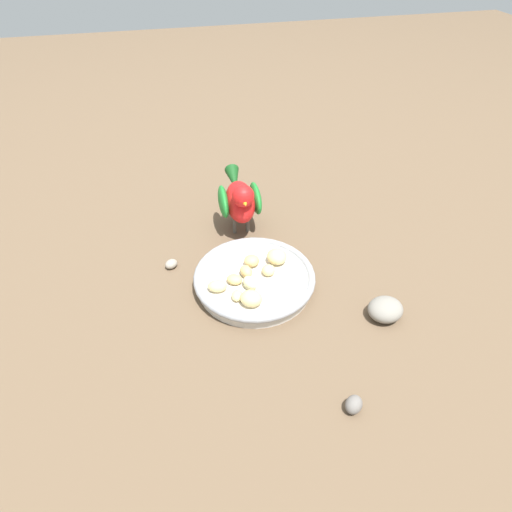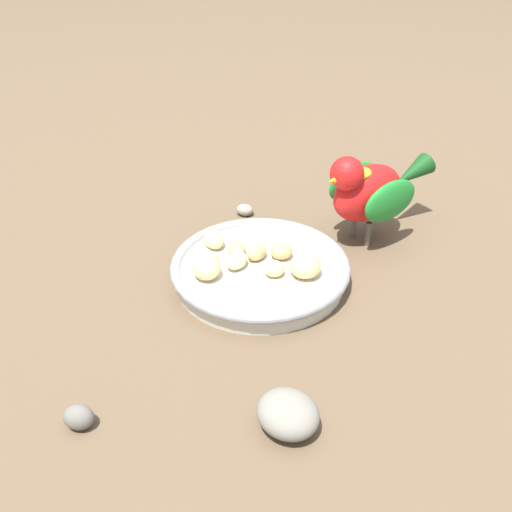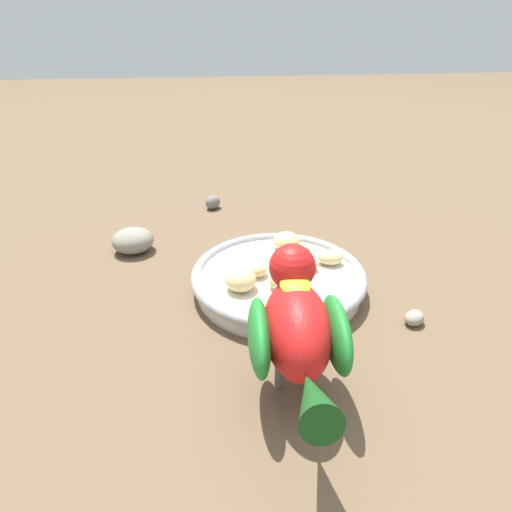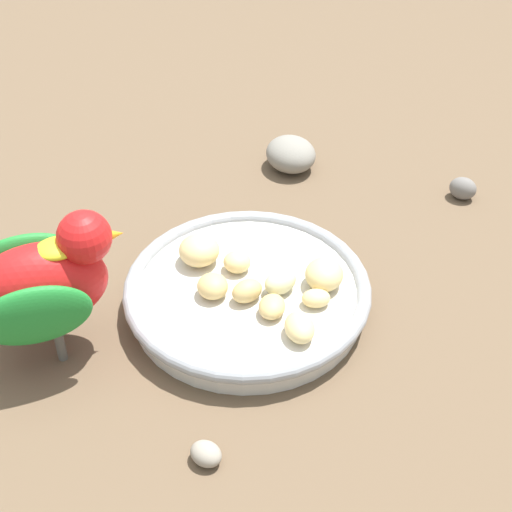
{
  "view_description": "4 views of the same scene",
  "coord_description": "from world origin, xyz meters",
  "px_view_note": "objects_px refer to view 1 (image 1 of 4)",
  "views": [
    {
      "loc": [
        0.12,
        0.57,
        0.57
      ],
      "look_at": [
        -0.02,
        -0.0,
        0.07
      ],
      "focal_mm": 30.58,
      "sensor_mm": 36.0,
      "label": 1
    },
    {
      "loc": [
        -0.5,
        0.39,
        0.45
      ],
      "look_at": [
        -0.04,
        0.02,
        0.06
      ],
      "focal_mm": 42.49,
      "sensor_mm": 36.0,
      "label": 2
    },
    {
      "loc": [
        -0.1,
        -0.49,
        0.32
      ],
      "look_at": [
        -0.04,
        0.01,
        0.05
      ],
      "focal_mm": 31.85,
      "sensor_mm": 36.0,
      "label": 3
    },
    {
      "loc": [
        0.46,
        -0.17,
        0.49
      ],
      "look_at": [
        -0.03,
        0.01,
        0.05
      ],
      "focal_mm": 53.44,
      "sensor_mm": 36.0,
      "label": 4
    }
  ],
  "objects_px": {
    "apple_piece_1": "(248,271)",
    "apple_piece_3": "(277,257)",
    "apple_piece_4": "(217,286)",
    "rock_large": "(385,309)",
    "apple_piece_5": "(234,279)",
    "apple_piece_8": "(251,298)",
    "apple_piece_2": "(250,283)",
    "feeding_bowl": "(255,280)",
    "apple_piece_7": "(237,295)",
    "apple_piece_6": "(252,261)",
    "pebble_1": "(171,264)",
    "pebble_0": "(354,405)",
    "parrot": "(240,199)",
    "apple_piece_0": "(269,271)"
  },
  "relations": [
    {
      "from": "apple_piece_1",
      "to": "apple_piece_3",
      "type": "bearing_deg",
      "value": -159.25
    },
    {
      "from": "apple_piece_5",
      "to": "apple_piece_8",
      "type": "xyz_separation_m",
      "value": [
        -0.02,
        0.06,
        0.0
      ]
    },
    {
      "from": "feeding_bowl",
      "to": "apple_piece_7",
      "type": "distance_m",
      "value": 0.06
    },
    {
      "from": "apple_piece_0",
      "to": "apple_piece_5",
      "type": "xyz_separation_m",
      "value": [
        0.07,
        0.01,
        -0.0
      ]
    },
    {
      "from": "apple_piece_2",
      "to": "apple_piece_5",
      "type": "bearing_deg",
      "value": -36.29
    },
    {
      "from": "pebble_0",
      "to": "apple_piece_8",
      "type": "bearing_deg",
      "value": -65.13
    },
    {
      "from": "apple_piece_5",
      "to": "apple_piece_6",
      "type": "distance_m",
      "value": 0.06
    },
    {
      "from": "apple_piece_8",
      "to": "apple_piece_7",
      "type": "bearing_deg",
      "value": -39.46
    },
    {
      "from": "feeding_bowl",
      "to": "apple_piece_6",
      "type": "relative_size",
      "value": 7.76
    },
    {
      "from": "apple_piece_0",
      "to": "apple_piece_1",
      "type": "distance_m",
      "value": 0.04
    },
    {
      "from": "rock_large",
      "to": "pebble_1",
      "type": "xyz_separation_m",
      "value": [
        0.34,
        -0.21,
        -0.01
      ]
    },
    {
      "from": "apple_piece_3",
      "to": "pebble_1",
      "type": "distance_m",
      "value": 0.21
    },
    {
      "from": "apple_piece_1",
      "to": "rock_large",
      "type": "bearing_deg",
      "value": 147.74
    },
    {
      "from": "apple_piece_6",
      "to": "feeding_bowl",
      "type": "bearing_deg",
      "value": 86.13
    },
    {
      "from": "feeding_bowl",
      "to": "apple_piece_2",
      "type": "relative_size",
      "value": 7.14
    },
    {
      "from": "apple_piece_8",
      "to": "rock_large",
      "type": "distance_m",
      "value": 0.23
    },
    {
      "from": "apple_piece_0",
      "to": "apple_piece_6",
      "type": "distance_m",
      "value": 0.04
    },
    {
      "from": "apple_piece_0",
      "to": "apple_piece_4",
      "type": "xyz_separation_m",
      "value": [
        0.1,
        0.02,
        0.0
      ]
    },
    {
      "from": "parrot",
      "to": "rock_large",
      "type": "height_order",
      "value": "parrot"
    },
    {
      "from": "apple_piece_6",
      "to": "parrot",
      "type": "xyz_separation_m",
      "value": [
        -0.01,
        -0.15,
        0.04
      ]
    },
    {
      "from": "apple_piece_2",
      "to": "apple_piece_6",
      "type": "xyz_separation_m",
      "value": [
        -0.02,
        -0.06,
        -0.0
      ]
    },
    {
      "from": "apple_piece_6",
      "to": "rock_large",
      "type": "relative_size",
      "value": 0.47
    },
    {
      "from": "apple_piece_6",
      "to": "parrot",
      "type": "height_order",
      "value": "parrot"
    },
    {
      "from": "apple_piece_3",
      "to": "apple_piece_5",
      "type": "distance_m",
      "value": 0.1
    },
    {
      "from": "apple_piece_0",
      "to": "apple_piece_5",
      "type": "relative_size",
      "value": 0.88
    },
    {
      "from": "apple_piece_2",
      "to": "pebble_1",
      "type": "relative_size",
      "value": 1.23
    },
    {
      "from": "apple_piece_0",
      "to": "apple_piece_2",
      "type": "height_order",
      "value": "apple_piece_2"
    },
    {
      "from": "feeding_bowl",
      "to": "pebble_1",
      "type": "xyz_separation_m",
      "value": [
        0.15,
        -0.09,
        -0.01
      ]
    },
    {
      "from": "apple_piece_5",
      "to": "pebble_1",
      "type": "relative_size",
      "value": 1.13
    },
    {
      "from": "apple_piece_1",
      "to": "apple_piece_8",
      "type": "relative_size",
      "value": 0.76
    },
    {
      "from": "apple_piece_4",
      "to": "pebble_1",
      "type": "xyz_separation_m",
      "value": [
        0.07,
        -0.11,
        -0.02
      ]
    },
    {
      "from": "apple_piece_1",
      "to": "apple_piece_3",
      "type": "distance_m",
      "value": 0.07
    },
    {
      "from": "parrot",
      "to": "rock_large",
      "type": "bearing_deg",
      "value": 34.22
    },
    {
      "from": "pebble_0",
      "to": "pebble_1",
      "type": "distance_m",
      "value": 0.43
    },
    {
      "from": "apple_piece_1",
      "to": "apple_piece_4",
      "type": "height_order",
      "value": "same"
    },
    {
      "from": "rock_large",
      "to": "pebble_0",
      "type": "relative_size",
      "value": 2.09
    },
    {
      "from": "apple_piece_4",
      "to": "pebble_1",
      "type": "distance_m",
      "value": 0.13
    },
    {
      "from": "apple_piece_1",
      "to": "parrot",
      "type": "relative_size",
      "value": 0.15
    },
    {
      "from": "apple_piece_8",
      "to": "pebble_0",
      "type": "xyz_separation_m",
      "value": [
        -0.1,
        0.21,
        -0.02
      ]
    },
    {
      "from": "apple_piece_4",
      "to": "rock_large",
      "type": "xyz_separation_m",
      "value": [
        -0.27,
        0.11,
        -0.01
      ]
    },
    {
      "from": "apple_piece_3",
      "to": "apple_piece_6",
      "type": "height_order",
      "value": "apple_piece_3"
    },
    {
      "from": "apple_piece_1",
      "to": "apple_piece_5",
      "type": "height_order",
      "value": "apple_piece_1"
    },
    {
      "from": "pebble_0",
      "to": "pebble_1",
      "type": "relative_size",
      "value": 1.15
    },
    {
      "from": "apple_piece_3",
      "to": "pebble_0",
      "type": "relative_size",
      "value": 1.3
    },
    {
      "from": "apple_piece_8",
      "to": "pebble_1",
      "type": "relative_size",
      "value": 1.5
    },
    {
      "from": "pebble_0",
      "to": "apple_piece_4",
      "type": "bearing_deg",
      "value": -60.04
    },
    {
      "from": "apple_piece_4",
      "to": "parrot",
      "type": "bearing_deg",
      "value": -112.79
    },
    {
      "from": "parrot",
      "to": "pebble_0",
      "type": "xyz_separation_m",
      "value": [
        -0.07,
        0.46,
        -0.07
      ]
    },
    {
      "from": "rock_large",
      "to": "apple_piece_0",
      "type": "bearing_deg",
      "value": -36.18
    },
    {
      "from": "apple_piece_0",
      "to": "apple_piece_2",
      "type": "relative_size",
      "value": 0.81
    }
  ]
}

